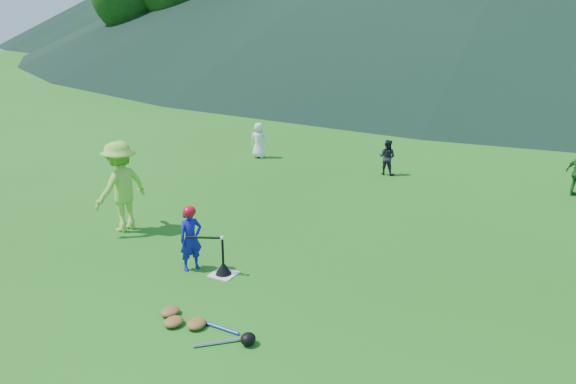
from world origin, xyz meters
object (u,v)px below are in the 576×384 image
(batter_child, at_px, (191,239))
(fielder_b, at_px, (387,157))
(adult_coach, at_px, (121,187))
(home_plate, at_px, (224,274))
(batting_tee, at_px, (223,268))
(fielder_a, at_px, (259,140))
(equipment_pile, at_px, (196,324))

(batter_child, distance_m, fielder_b, 8.01)
(adult_coach, bearing_deg, home_plate, 82.08)
(home_plate, distance_m, batting_tee, 0.12)
(batter_child, xyz_separation_m, adult_coach, (-2.57, 0.90, 0.39))
(batter_child, xyz_separation_m, fielder_a, (-3.30, 7.87, -0.03))
(home_plate, distance_m, equipment_pile, 1.84)
(adult_coach, height_order, batting_tee, adult_coach)
(home_plate, xyz_separation_m, fielder_a, (-3.97, 7.79, 0.58))
(batter_child, relative_size, fielder_b, 1.16)
(adult_coach, relative_size, batting_tee, 2.95)
(fielder_a, bearing_deg, adult_coach, 81.67)
(fielder_b, xyz_separation_m, equipment_pile, (0.25, -9.58, -0.46))
(batting_tee, bearing_deg, equipment_pile, -68.47)
(adult_coach, relative_size, equipment_pile, 1.12)
(fielder_a, bearing_deg, batter_child, 98.47)
(batting_tee, bearing_deg, home_plate, 0.00)
(fielder_a, relative_size, equipment_pile, 0.65)
(batting_tee, height_order, equipment_pile, batting_tee)
(batter_child, bearing_deg, batting_tee, -56.72)
(batter_child, height_order, batting_tee, batter_child)
(equipment_pile, bearing_deg, fielder_b, 91.47)
(adult_coach, bearing_deg, batter_child, 77.12)
(home_plate, bearing_deg, fielder_b, 86.87)
(fielder_b, relative_size, equipment_pile, 0.59)
(batting_tee, bearing_deg, fielder_a, 116.98)
(fielder_b, bearing_deg, adult_coach, 64.30)
(adult_coach, height_order, equipment_pile, adult_coach)
(fielder_b, xyz_separation_m, batting_tee, (-0.43, -7.86, -0.40))
(adult_coach, distance_m, fielder_b, 7.95)
(equipment_pile, bearing_deg, adult_coach, 147.05)
(batter_child, bearing_deg, equipment_pile, -113.93)
(batter_child, relative_size, adult_coach, 0.61)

